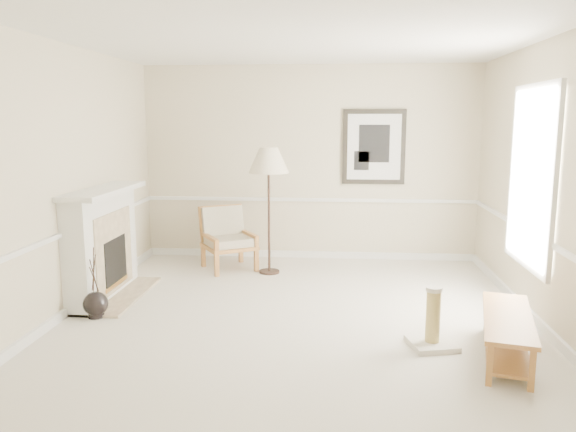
% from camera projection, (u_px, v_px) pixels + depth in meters
% --- Properties ---
extents(ground, '(5.50, 5.50, 0.00)m').
position_uv_depth(ground, '(297.00, 319.00, 5.97)').
color(ground, silver).
rests_on(ground, ground).
extents(room, '(5.04, 5.54, 2.92)m').
position_uv_depth(room, '(311.00, 142.00, 5.72)').
color(room, beige).
rests_on(room, ground).
extents(fireplace, '(0.64, 1.64, 1.31)m').
position_uv_depth(fireplace, '(103.00, 244.00, 6.64)').
color(fireplace, white).
rests_on(fireplace, ground).
extents(floor_vase, '(0.26, 0.26, 0.77)m').
position_uv_depth(floor_vase, '(96.00, 305.00, 6.00)').
color(floor_vase, black).
rests_on(floor_vase, ground).
extents(armchair, '(0.93, 0.95, 0.88)m').
position_uv_depth(armchair, '(227.00, 235.00, 7.99)').
color(armchair, '#A37D34').
rests_on(armchair, ground).
extents(floor_lamp, '(0.68, 0.68, 1.73)m').
position_uv_depth(floor_lamp, '(269.00, 164.00, 7.53)').
color(floor_lamp, black).
rests_on(floor_lamp, ground).
extents(bench, '(0.71, 1.42, 0.39)m').
position_uv_depth(bench, '(507.00, 330.00, 4.97)').
color(bench, '#A37D34').
rests_on(bench, ground).
extents(scratching_post, '(0.49, 0.49, 0.58)m').
position_uv_depth(scratching_post, '(432.00, 328.00, 5.22)').
color(scratching_post, white).
rests_on(scratching_post, ground).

